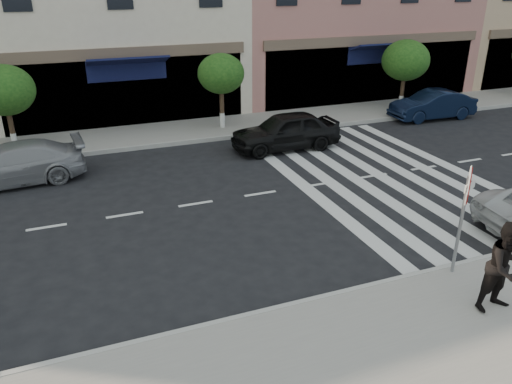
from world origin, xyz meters
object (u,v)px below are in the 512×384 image
(stop_sign, at_px, (466,196))
(car_far_mid, at_px, (285,131))
(car_far_left, at_px, (12,164))
(car_far_right, at_px, (432,105))
(walker, at_px, (506,267))

(stop_sign, xyz_separation_m, car_far_mid, (0.27, 9.32, -1.24))
(car_far_left, bearing_deg, car_far_right, 90.69)
(car_far_right, bearing_deg, car_far_left, -82.50)
(car_far_mid, distance_m, car_far_right, 8.13)
(walker, xyz_separation_m, car_far_mid, (0.36, 10.65, -0.36))
(car_far_mid, xyz_separation_m, car_far_right, (7.99, 1.50, -0.05))
(stop_sign, bearing_deg, car_far_left, 110.78)
(stop_sign, distance_m, walker, 1.59)
(car_far_left, bearing_deg, car_far_mid, 85.74)
(car_far_left, height_order, car_far_right, car_far_right)
(car_far_right, bearing_deg, car_far_mid, -76.82)
(stop_sign, xyz_separation_m, walker, (-0.10, -1.32, -0.88))
(stop_sign, xyz_separation_m, car_far_right, (8.26, 10.82, -1.29))
(walker, relative_size, car_far_right, 0.46)
(stop_sign, relative_size, car_far_left, 0.56)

